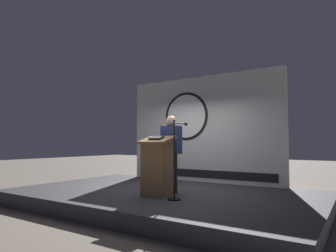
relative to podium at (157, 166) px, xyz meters
name	(u,v)px	position (x,y,z in m)	size (l,w,h in m)	color
ground_plane	(164,205)	(-0.23, 0.58, -0.88)	(40.00, 40.00, 0.00)	#6B6056
stage_platform	(164,198)	(-0.23, 0.58, -0.73)	(6.40, 4.00, 0.30)	#333338
banner_display	(201,129)	(-0.25, 2.42, 0.85)	(4.42, 0.12, 2.85)	silver
podium	(157,166)	(0.00, 0.00, 0.00)	(0.64, 0.50, 1.19)	olive
speaker_person	(171,153)	(0.03, 0.48, 0.25)	(0.40, 0.26, 1.61)	black
microphone_stand	(176,171)	(0.50, -0.09, -0.05)	(0.24, 0.59, 1.46)	black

